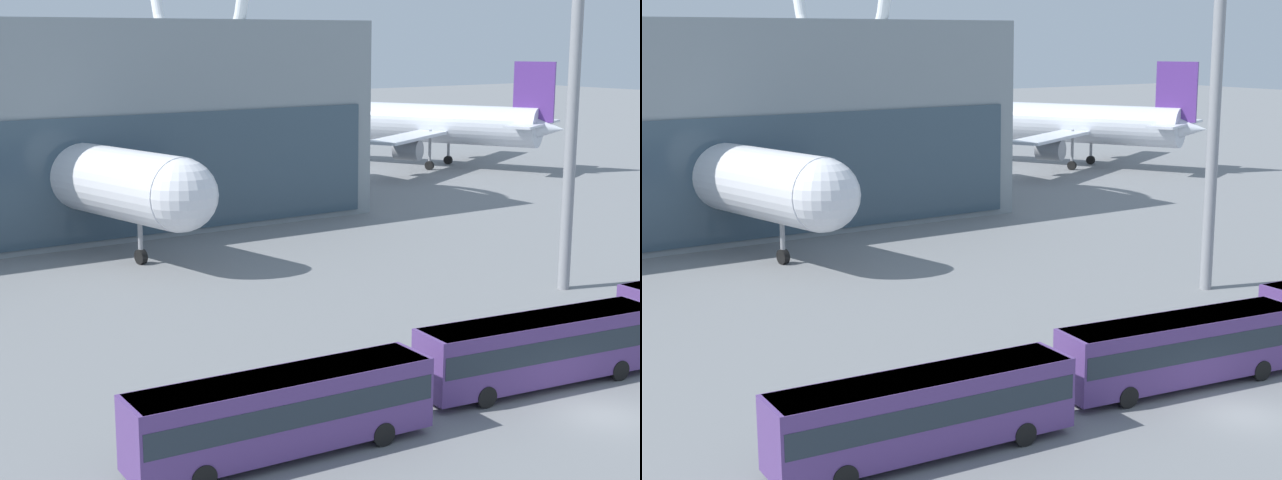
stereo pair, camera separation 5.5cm
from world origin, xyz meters
The scene contains 6 objects.
ground_plane centered at (0.00, 0.00, 0.00)m, with size 440.00×440.00×0.00m, color slate.
airliner_at_gate_far centered at (-6.38, 49.06, 5.60)m, with size 33.02×36.83×13.63m.
airliner_parked_remote centered at (48.55, 67.08, 5.38)m, with size 32.97×31.67×13.23m.
shuttle_bus_0 centered at (-13.70, 4.26, 1.94)m, with size 12.79×3.50×3.32m.
shuttle_bus_1 centered at (0.48, 4.10, 1.94)m, with size 12.86×4.20×3.32m.
floodlight_mast centered at (15.34, 15.83, 15.18)m, with size 2.90×2.90×23.60m.
Camera 1 is at (-32.92, -26.20, 16.19)m, focal length 55.00 mm.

